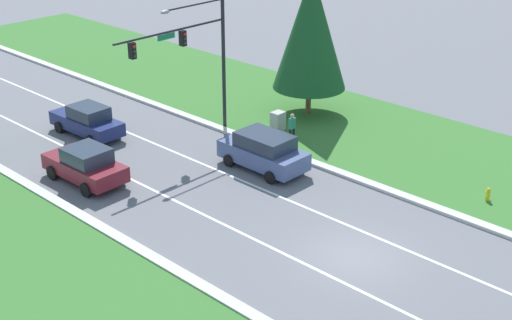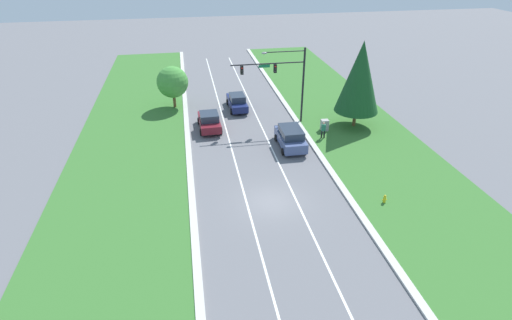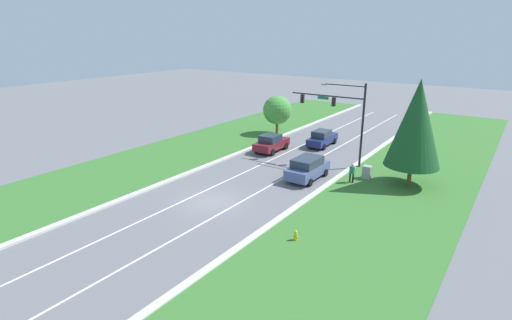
{
  "view_description": "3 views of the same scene",
  "coord_description": "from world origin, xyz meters",
  "px_view_note": "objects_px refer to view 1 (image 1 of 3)",
  "views": [
    {
      "loc": [
        -20.24,
        -13.73,
        15.15
      ],
      "look_at": [
        1.04,
        6.37,
        1.86
      ],
      "focal_mm": 50.0,
      "sensor_mm": 36.0,
      "label": 1
    },
    {
      "loc": [
        -5.36,
        -23.17,
        16.6
      ],
      "look_at": [
        -0.51,
        3.51,
        1.58
      ],
      "focal_mm": 28.0,
      "sensor_mm": 36.0,
      "label": 2
    },
    {
      "loc": [
        17.94,
        -20.35,
        11.84
      ],
      "look_at": [
        -0.5,
        6.4,
        1.41
      ],
      "focal_mm": 28.0,
      "sensor_mm": 36.0,
      "label": 3
    }
  ],
  "objects_px": {
    "utility_cabinet": "(278,122)",
    "fire_hydrant": "(488,195)",
    "burgundy_sedan": "(85,165)",
    "traffic_signal_mast": "(195,48)",
    "slate_blue_suv": "(264,151)",
    "pedestrian": "(292,127)",
    "conifer_near_right_tree": "(311,30)",
    "navy_sedan": "(87,121)"
  },
  "relations": [
    {
      "from": "pedestrian",
      "to": "burgundy_sedan",
      "type": "bearing_deg",
      "value": -17.31
    },
    {
      "from": "traffic_signal_mast",
      "to": "slate_blue_suv",
      "type": "bearing_deg",
      "value": -94.86
    },
    {
      "from": "slate_blue_suv",
      "to": "pedestrian",
      "type": "bearing_deg",
      "value": 18.3
    },
    {
      "from": "navy_sedan",
      "to": "pedestrian",
      "type": "distance_m",
      "value": 11.33
    },
    {
      "from": "traffic_signal_mast",
      "to": "fire_hydrant",
      "type": "distance_m",
      "value": 16.4
    },
    {
      "from": "navy_sedan",
      "to": "burgundy_sedan",
      "type": "height_order",
      "value": "burgundy_sedan"
    },
    {
      "from": "navy_sedan",
      "to": "pedestrian",
      "type": "xyz_separation_m",
      "value": [
        6.95,
        -8.96,
        0.08
      ]
    },
    {
      "from": "utility_cabinet",
      "to": "fire_hydrant",
      "type": "relative_size",
      "value": 1.67
    },
    {
      "from": "pedestrian",
      "to": "conifer_near_right_tree",
      "type": "relative_size",
      "value": 0.2
    },
    {
      "from": "slate_blue_suv",
      "to": "utility_cabinet",
      "type": "relative_size",
      "value": 3.92
    },
    {
      "from": "traffic_signal_mast",
      "to": "navy_sedan",
      "type": "xyz_separation_m",
      "value": [
        -3.93,
        4.72,
        -4.23
      ]
    },
    {
      "from": "pedestrian",
      "to": "fire_hydrant",
      "type": "bearing_deg",
      "value": 98.81
    },
    {
      "from": "fire_hydrant",
      "to": "traffic_signal_mast",
      "type": "bearing_deg",
      "value": 104.48
    },
    {
      "from": "traffic_signal_mast",
      "to": "slate_blue_suv",
      "type": "height_order",
      "value": "traffic_signal_mast"
    },
    {
      "from": "navy_sedan",
      "to": "pedestrian",
      "type": "height_order",
      "value": "navy_sedan"
    },
    {
      "from": "slate_blue_suv",
      "to": "conifer_near_right_tree",
      "type": "relative_size",
      "value": 0.54
    },
    {
      "from": "burgundy_sedan",
      "to": "pedestrian",
      "type": "relative_size",
      "value": 2.65
    },
    {
      "from": "traffic_signal_mast",
      "to": "burgundy_sedan",
      "type": "bearing_deg",
      "value": -178.68
    },
    {
      "from": "utility_cabinet",
      "to": "pedestrian",
      "type": "distance_m",
      "value": 1.82
    },
    {
      "from": "traffic_signal_mast",
      "to": "slate_blue_suv",
      "type": "xyz_separation_m",
      "value": [
        -0.46,
        -5.37,
        -4.12
      ]
    },
    {
      "from": "burgundy_sedan",
      "to": "navy_sedan",
      "type": "bearing_deg",
      "value": 53.29
    },
    {
      "from": "utility_cabinet",
      "to": "pedestrian",
      "type": "xyz_separation_m",
      "value": [
        -0.7,
        -1.64,
        0.35
      ]
    },
    {
      "from": "utility_cabinet",
      "to": "fire_hydrant",
      "type": "xyz_separation_m",
      "value": [
        0.21,
        -12.61,
        -0.24
      ]
    },
    {
      "from": "slate_blue_suv",
      "to": "conifer_near_right_tree",
      "type": "height_order",
      "value": "conifer_near_right_tree"
    },
    {
      "from": "traffic_signal_mast",
      "to": "pedestrian",
      "type": "xyz_separation_m",
      "value": [
        3.02,
        -4.24,
        -4.15
      ]
    },
    {
      "from": "navy_sedan",
      "to": "fire_hydrant",
      "type": "bearing_deg",
      "value": -70.25
    },
    {
      "from": "utility_cabinet",
      "to": "traffic_signal_mast",
      "type": "bearing_deg",
      "value": 145.09
    },
    {
      "from": "conifer_near_right_tree",
      "to": "navy_sedan",
      "type": "bearing_deg",
      "value": 148.22
    },
    {
      "from": "fire_hydrant",
      "to": "burgundy_sedan",
      "type": "bearing_deg",
      "value": 126.95
    },
    {
      "from": "slate_blue_suv",
      "to": "navy_sedan",
      "type": "bearing_deg",
      "value": 109.32
    },
    {
      "from": "slate_blue_suv",
      "to": "pedestrian",
      "type": "xyz_separation_m",
      "value": [
        3.47,
        1.13,
        -0.03
      ]
    },
    {
      "from": "burgundy_sedan",
      "to": "conifer_near_right_tree",
      "type": "relative_size",
      "value": 0.52
    },
    {
      "from": "navy_sedan",
      "to": "utility_cabinet",
      "type": "bearing_deg",
      "value": -45.48
    },
    {
      "from": "pedestrian",
      "to": "fire_hydrant",
      "type": "distance_m",
      "value": 11.02
    },
    {
      "from": "slate_blue_suv",
      "to": "fire_hydrant",
      "type": "bearing_deg",
      "value": -65.67
    },
    {
      "from": "traffic_signal_mast",
      "to": "fire_hydrant",
      "type": "relative_size",
      "value": 10.92
    },
    {
      "from": "pedestrian",
      "to": "slate_blue_suv",
      "type": "bearing_deg",
      "value": 22.05
    },
    {
      "from": "traffic_signal_mast",
      "to": "fire_hydrant",
      "type": "xyz_separation_m",
      "value": [
        3.93,
        -15.2,
        -4.75
      ]
    },
    {
      "from": "utility_cabinet",
      "to": "navy_sedan",
      "type": "bearing_deg",
      "value": 136.29
    },
    {
      "from": "slate_blue_suv",
      "to": "fire_hydrant",
      "type": "relative_size",
      "value": 6.56
    },
    {
      "from": "burgundy_sedan",
      "to": "slate_blue_suv",
      "type": "distance_m",
      "value": 8.66
    },
    {
      "from": "traffic_signal_mast",
      "to": "fire_hydrant",
      "type": "height_order",
      "value": "traffic_signal_mast"
    }
  ]
}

